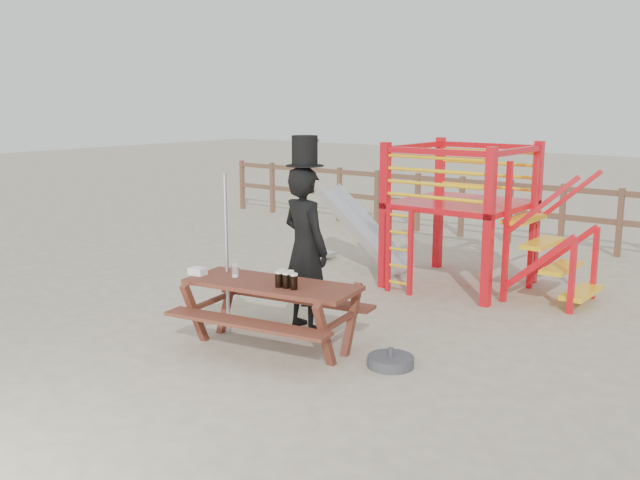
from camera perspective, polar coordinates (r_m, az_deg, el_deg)
The scene contains 10 objects.
ground at distance 7.96m, azimuth -2.36°, elevation -8.57°, with size 60.00×60.00×0.00m, color #BAAE91.
back_fence at distance 13.74m, azimuth 16.86°, elevation 2.54°, with size 15.09×0.09×1.20m.
playground_fort at distance 10.55m, azimuth 10.81°, elevation 2.18°, with size 4.71×1.84×2.10m.
picnic_table at distance 7.82m, azimuth -3.85°, elevation -5.36°, with size 2.11×1.63×0.74m.
man_with_hat at distance 8.30m, azimuth -1.20°, elevation -0.37°, with size 0.80×0.62×2.29m.
metal_pole at distance 8.24m, azimuth -7.48°, elevation -1.17°, with size 0.04×0.04×1.88m, color #B2B2B7.
parasol_base at distance 7.43m, azimuth 5.67°, elevation -9.63°, with size 0.48×0.48×0.20m.
paper_bag at distance 8.18m, azimuth -9.75°, elevation -2.48°, with size 0.18×0.14×0.08m, color white.
stout_pints at distance 7.53m, azimuth -2.71°, elevation -3.15°, with size 0.29×0.18×0.17m.
empty_glasses at distance 8.01m, azimuth -6.80°, elevation -2.47°, with size 0.08×0.08×0.15m.
Camera 1 is at (4.86, -5.70, 2.70)m, focal length 40.00 mm.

